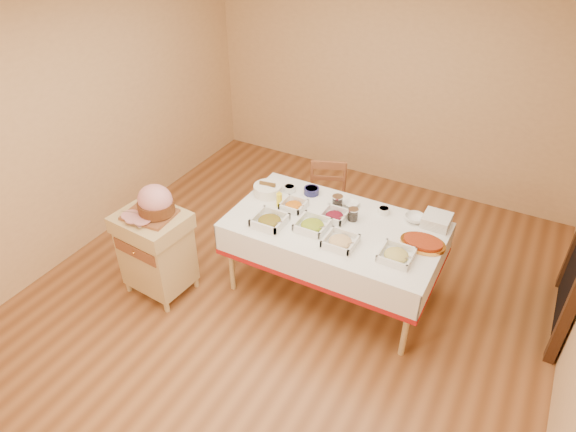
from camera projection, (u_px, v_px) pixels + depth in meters
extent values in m
plane|color=brown|center=(288.00, 298.00, 4.73)|extent=(5.00, 5.00, 0.00)
plane|color=#DDAF77|center=(394.00, 78.00, 5.79)|extent=(4.50, 0.00, 4.50)
plane|color=#DDAF77|center=(80.00, 119.00, 4.87)|extent=(0.00, 5.00, 5.00)
cube|color=tan|center=(335.00, 227.00, 4.41)|extent=(1.80, 1.00, 0.04)
cylinder|color=tan|center=(231.00, 259.00, 4.64)|extent=(0.05, 0.05, 0.71)
cylinder|color=tan|center=(277.00, 213.00, 5.25)|extent=(0.05, 0.05, 0.71)
cylinder|color=tan|center=(407.00, 323.00, 4.00)|extent=(0.05, 0.05, 0.71)
cylinder|color=tan|center=(436.00, 262.00, 4.61)|extent=(0.05, 0.05, 0.71)
cube|color=white|center=(335.00, 224.00, 4.40)|extent=(1.82, 1.02, 0.01)
cube|color=tan|center=(157.00, 256.00, 4.62)|extent=(0.58, 0.49, 0.59)
cube|color=tan|center=(151.00, 223.00, 4.41)|extent=(0.63, 0.54, 0.15)
cube|color=brown|center=(136.00, 253.00, 4.34)|extent=(0.49, 0.05, 0.12)
sphere|color=gold|center=(135.00, 254.00, 4.34)|extent=(0.03, 0.03, 0.03)
cylinder|color=tan|center=(129.00, 288.00, 4.77)|extent=(0.05, 0.05, 0.10)
cylinder|color=tan|center=(156.00, 264.00, 5.05)|extent=(0.05, 0.05, 0.10)
cylinder|color=tan|center=(170.00, 306.00, 4.58)|extent=(0.05, 0.05, 0.10)
cylinder|color=tan|center=(196.00, 280.00, 4.86)|extent=(0.05, 0.05, 0.10)
cube|color=brown|center=(326.00, 207.00, 5.20)|extent=(0.50, 0.49, 0.03)
cylinder|color=brown|center=(308.00, 233.00, 5.21)|extent=(0.03, 0.03, 0.42)
cylinder|color=brown|center=(311.00, 215.00, 5.48)|extent=(0.03, 0.03, 0.42)
cylinder|color=brown|center=(341.00, 236.00, 5.17)|extent=(0.03, 0.03, 0.42)
cylinder|color=brown|center=(342.00, 217.00, 5.44)|extent=(0.03, 0.03, 0.42)
cylinder|color=brown|center=(312.00, 180.00, 5.23)|extent=(0.03, 0.03, 0.44)
cylinder|color=brown|center=(344.00, 182.00, 5.20)|extent=(0.03, 0.03, 0.44)
cube|color=brown|center=(329.00, 165.00, 5.11)|extent=(0.34, 0.16, 0.08)
cube|color=brown|center=(150.00, 215.00, 4.36)|extent=(0.41, 0.32, 0.03)
ellipsoid|color=#D78B8F|center=(155.00, 200.00, 4.29)|extent=(0.30, 0.27, 0.26)
cylinder|color=#5F3115|center=(156.00, 207.00, 4.33)|extent=(0.31, 0.31, 0.10)
cube|color=silver|center=(132.00, 221.00, 4.26)|extent=(0.26, 0.11, 0.00)
cylinder|color=silver|center=(138.00, 213.00, 4.35)|extent=(0.30, 0.09, 0.01)
cube|color=white|center=(270.00, 223.00, 4.39)|extent=(0.26, 0.26, 0.02)
ellipsoid|color=red|center=(270.00, 221.00, 4.37)|extent=(0.20, 0.20, 0.07)
cylinder|color=silver|center=(274.00, 224.00, 4.33)|extent=(0.16, 0.01, 0.12)
cube|color=white|center=(312.00, 228.00, 4.34)|extent=(0.26, 0.26, 0.02)
ellipsoid|color=gold|center=(312.00, 225.00, 4.32)|extent=(0.20, 0.20, 0.07)
cylinder|color=silver|center=(317.00, 229.00, 4.28)|extent=(0.15, 0.01, 0.11)
cube|color=white|center=(340.00, 244.00, 4.15)|extent=(0.25, 0.25, 0.01)
ellipsoid|color=#DBB274|center=(340.00, 242.00, 4.14)|extent=(0.19, 0.19, 0.07)
cylinder|color=silver|center=(345.00, 245.00, 4.10)|extent=(0.14, 0.01, 0.10)
cube|color=white|center=(396.00, 257.00, 4.01)|extent=(0.26, 0.26, 0.01)
ellipsoid|color=tan|center=(396.00, 255.00, 4.00)|extent=(0.19, 0.19, 0.07)
cylinder|color=silver|center=(402.00, 259.00, 3.96)|extent=(0.13, 0.01, 0.10)
cube|color=white|center=(294.00, 208.00, 4.59)|extent=(0.21, 0.21, 0.01)
ellipsoid|color=orange|center=(294.00, 206.00, 4.58)|extent=(0.16, 0.16, 0.05)
cylinder|color=silver|center=(297.00, 208.00, 4.54)|extent=(0.14, 0.01, 0.10)
cube|color=white|center=(334.00, 218.00, 4.46)|extent=(0.21, 0.21, 0.01)
ellipsoid|color=maroon|center=(334.00, 216.00, 4.44)|extent=(0.16, 0.16, 0.06)
cylinder|color=silver|center=(338.00, 218.00, 4.41)|extent=(0.14, 0.01, 0.10)
cylinder|color=white|center=(289.00, 189.00, 4.82)|extent=(0.11, 0.11, 0.05)
cylinder|color=black|center=(289.00, 187.00, 4.81)|extent=(0.09, 0.09, 0.02)
cylinder|color=#1B1D50|center=(311.00, 191.00, 4.78)|extent=(0.14, 0.14, 0.06)
cylinder|color=maroon|center=(312.00, 189.00, 4.77)|extent=(0.12, 0.12, 0.02)
cylinder|color=white|center=(384.00, 211.00, 4.52)|extent=(0.10, 0.10, 0.05)
cylinder|color=orange|center=(384.00, 209.00, 4.51)|extent=(0.08, 0.08, 0.02)
imported|color=white|center=(351.00, 204.00, 4.62)|extent=(0.18, 0.18, 0.03)
imported|color=white|center=(415.00, 218.00, 4.42)|extent=(0.18, 0.18, 0.05)
cylinder|color=silver|center=(337.00, 203.00, 4.57)|extent=(0.09, 0.09, 0.11)
cylinder|color=silver|center=(338.00, 197.00, 4.53)|extent=(0.10, 0.10, 0.01)
cylinder|color=black|center=(337.00, 204.00, 4.57)|extent=(0.08, 0.08, 0.08)
cylinder|color=silver|center=(353.00, 215.00, 4.42)|extent=(0.08, 0.08, 0.10)
cylinder|color=silver|center=(354.00, 210.00, 4.38)|extent=(0.09, 0.09, 0.01)
cylinder|color=black|center=(353.00, 216.00, 4.42)|extent=(0.07, 0.07, 0.07)
cylinder|color=yellow|center=(279.00, 200.00, 4.59)|extent=(0.05, 0.05, 0.13)
cone|color=yellow|center=(279.00, 192.00, 4.54)|extent=(0.03, 0.03, 0.03)
cylinder|color=white|center=(268.00, 190.00, 4.76)|extent=(0.26, 0.26, 0.09)
cube|color=white|center=(436.00, 224.00, 4.38)|extent=(0.23, 0.23, 0.01)
cube|color=white|center=(436.00, 223.00, 4.37)|extent=(0.23, 0.23, 0.01)
cube|color=white|center=(436.00, 222.00, 4.36)|extent=(0.23, 0.23, 0.01)
cube|color=white|center=(437.00, 220.00, 4.35)|extent=(0.23, 0.23, 0.01)
cube|color=white|center=(437.00, 219.00, 4.35)|extent=(0.23, 0.23, 0.01)
cube|color=white|center=(437.00, 218.00, 4.34)|extent=(0.23, 0.23, 0.01)
cube|color=white|center=(438.00, 216.00, 4.33)|extent=(0.23, 0.23, 0.01)
ellipsoid|color=gold|center=(423.00, 244.00, 4.14)|extent=(0.37, 0.27, 0.03)
ellipsoid|color=#972F10|center=(423.00, 242.00, 4.13)|extent=(0.32, 0.22, 0.04)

